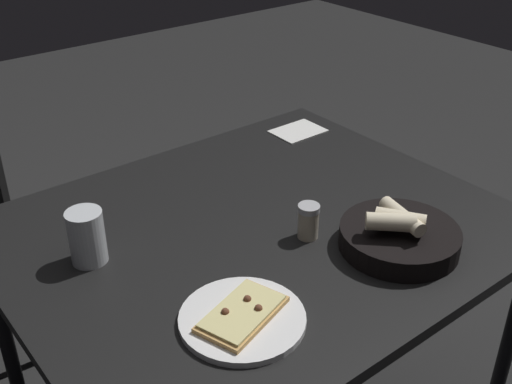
# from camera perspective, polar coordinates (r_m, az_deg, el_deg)

# --- Properties ---
(dining_table) EXTENTS (1.19, 0.99, 0.73)m
(dining_table) POSITION_cam_1_polar(r_m,az_deg,el_deg) (1.57, 0.00, -4.81)
(dining_table) COLOR black
(dining_table) RESTS_ON ground
(pizza_plate) EXTENTS (0.25, 0.25, 0.04)m
(pizza_plate) POSITION_cam_1_polar(r_m,az_deg,el_deg) (1.26, -1.25, -11.27)
(pizza_plate) COLOR white
(pizza_plate) RESTS_ON dining_table
(bread_basket) EXTENTS (0.28, 0.28, 0.11)m
(bread_basket) POSITION_cam_1_polar(r_m,az_deg,el_deg) (1.48, 12.76, -3.92)
(bread_basket) COLOR black
(bread_basket) RESTS_ON dining_table
(beer_glass) EXTENTS (0.08, 0.08, 0.13)m
(beer_glass) POSITION_cam_1_polar(r_m,az_deg,el_deg) (1.44, -15.02, -4.20)
(beer_glass) COLOR silver
(beer_glass) RESTS_ON dining_table
(pepper_shaker) EXTENTS (0.05, 0.05, 0.09)m
(pepper_shaker) POSITION_cam_1_polar(r_m,az_deg,el_deg) (1.49, 4.74, -2.81)
(pepper_shaker) COLOR #BFB299
(pepper_shaker) RESTS_ON dining_table
(napkin) EXTENTS (0.16, 0.12, 0.00)m
(napkin) POSITION_cam_1_polar(r_m,az_deg,el_deg) (2.04, 3.83, 5.52)
(napkin) COLOR white
(napkin) RESTS_ON dining_table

